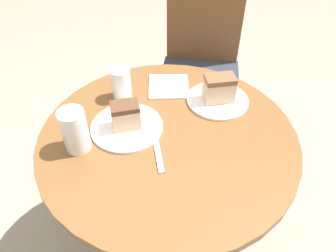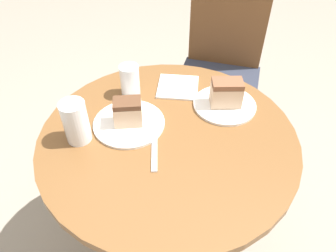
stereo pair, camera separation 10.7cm
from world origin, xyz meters
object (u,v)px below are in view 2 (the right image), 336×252
object	(u,v)px
plate_far	(225,105)
cake_slice_near	(128,112)
cake_slice_far	(226,93)
plate_near	(129,123)
glass_water	(76,123)
glass_lemonade	(130,82)
chair	(220,70)

from	to	relation	value
plate_far	cake_slice_near	distance (m)	0.36
cake_slice_far	plate_far	bearing A→B (deg)	-90.00
plate_far	cake_slice_far	world-z (taller)	cake_slice_far
plate_near	cake_slice_far	world-z (taller)	cake_slice_far
plate_near	cake_slice_near	bearing A→B (deg)	90.00
plate_far	glass_water	distance (m)	0.53
plate_far	glass_water	bearing A→B (deg)	-142.52
plate_far	glass_lemonade	size ratio (longest dim) A/B	1.87
plate_far	cake_slice_near	size ratio (longest dim) A/B	2.05
plate_near	cake_slice_near	distance (m)	0.05
glass_water	chair	bearing A→B (deg)	72.00
cake_slice_near	glass_water	xyz separation A→B (m)	(-0.13, -0.12, 0.01)
cake_slice_near	cake_slice_far	distance (m)	0.36
plate_near	cake_slice_near	xyz separation A→B (m)	(0.00, 0.00, 0.05)
plate_far	glass_water	world-z (taller)	glass_water
plate_near	glass_water	size ratio (longest dim) A/B	1.67
cake_slice_far	glass_water	xyz separation A→B (m)	(-0.42, -0.32, 0.01)
cake_slice_near	glass_water	distance (m)	0.17
glass_lemonade	glass_water	world-z (taller)	glass_water
plate_near	plate_far	bearing A→B (deg)	35.06
plate_near	glass_water	world-z (taller)	glass_water
chair	cake_slice_near	xyz separation A→B (m)	(-0.17, -0.81, 0.30)
cake_slice_near	glass_lemonade	distance (m)	0.17
plate_near	glass_lemonade	xyz separation A→B (m)	(-0.06, 0.16, 0.05)
cake_slice_near	plate_near	bearing A→B (deg)	-90.00
plate_far	cake_slice_far	distance (m)	0.05
glass_lemonade	chair	bearing A→B (deg)	69.88
chair	plate_near	distance (m)	0.86
chair	cake_slice_near	world-z (taller)	chair
plate_far	cake_slice_near	bearing A→B (deg)	-144.94
glass_water	cake_slice_far	bearing A→B (deg)	37.48
cake_slice_near	chair	bearing A→B (deg)	77.87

